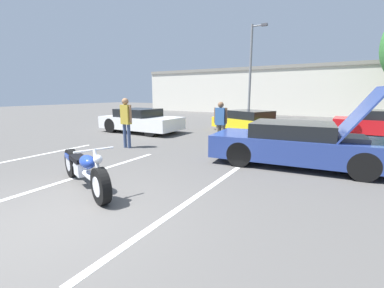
{
  "coord_description": "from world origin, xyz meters",
  "views": [
    {
      "loc": [
        3.68,
        -2.04,
        1.94
      ],
      "look_at": [
        0.77,
        2.93,
        0.8
      ],
      "focal_mm": 24.0,
      "sensor_mm": 36.0,
      "label": 1
    }
  ],
  "objects_px": {
    "light_pole": "(252,68)",
    "parked_car_mid_row": "(252,122)",
    "parked_car_left_row": "(141,121)",
    "spectator_by_show_car": "(126,118)",
    "show_car_hood_open": "(299,144)",
    "motorcycle": "(84,169)",
    "spectator_near_motorcycle": "(220,120)"
  },
  "relations": [
    {
      "from": "spectator_near_motorcycle",
      "to": "spectator_by_show_car",
      "type": "distance_m",
      "value": 3.42
    },
    {
      "from": "parked_car_left_row",
      "to": "spectator_by_show_car",
      "type": "bearing_deg",
      "value": -56.17
    },
    {
      "from": "light_pole",
      "to": "motorcycle",
      "type": "height_order",
      "value": "light_pole"
    },
    {
      "from": "parked_car_mid_row",
      "to": "spectator_by_show_car",
      "type": "height_order",
      "value": "spectator_by_show_car"
    },
    {
      "from": "parked_car_mid_row",
      "to": "spectator_by_show_car",
      "type": "distance_m",
      "value": 6.53
    },
    {
      "from": "light_pole",
      "to": "spectator_by_show_car",
      "type": "height_order",
      "value": "light_pole"
    },
    {
      "from": "light_pole",
      "to": "motorcycle",
      "type": "xyz_separation_m",
      "value": [
        1.84,
        -16.47,
        -3.45
      ]
    },
    {
      "from": "show_car_hood_open",
      "to": "spectator_by_show_car",
      "type": "bearing_deg",
      "value": -178.78
    },
    {
      "from": "light_pole",
      "to": "parked_car_left_row",
      "type": "xyz_separation_m",
      "value": [
        -2.44,
        -9.89,
        -3.27
      ]
    },
    {
      "from": "light_pole",
      "to": "parked_car_mid_row",
      "type": "xyz_separation_m",
      "value": [
        2.43,
        -7.14,
        -3.32
      ]
    },
    {
      "from": "show_car_hood_open",
      "to": "parked_car_mid_row",
      "type": "relative_size",
      "value": 1.02
    },
    {
      "from": "motorcycle",
      "to": "spectator_near_motorcycle",
      "type": "xyz_separation_m",
      "value": [
        0.6,
        5.45,
        0.57
      ]
    },
    {
      "from": "spectator_by_show_car",
      "to": "spectator_near_motorcycle",
      "type": "bearing_deg",
      "value": 36.31
    },
    {
      "from": "parked_car_mid_row",
      "to": "motorcycle",
      "type": "bearing_deg",
      "value": -69.35
    },
    {
      "from": "light_pole",
      "to": "spectator_by_show_car",
      "type": "distance_m",
      "value": 13.35
    },
    {
      "from": "motorcycle",
      "to": "show_car_hood_open",
      "type": "bearing_deg",
      "value": 70.23
    },
    {
      "from": "motorcycle",
      "to": "light_pole",
      "type": "bearing_deg",
      "value": 117.48
    },
    {
      "from": "parked_car_mid_row",
      "to": "spectator_by_show_car",
      "type": "xyz_separation_m",
      "value": [
        -2.74,
        -5.91,
        0.54
      ]
    },
    {
      "from": "motorcycle",
      "to": "show_car_hood_open",
      "type": "xyz_separation_m",
      "value": [
        3.54,
        4.09,
        0.19
      ]
    },
    {
      "from": "parked_car_mid_row",
      "to": "parked_car_left_row",
      "type": "bearing_deg",
      "value": -126.28
    },
    {
      "from": "show_car_hood_open",
      "to": "parked_car_left_row",
      "type": "relative_size",
      "value": 1.14
    },
    {
      "from": "show_car_hood_open",
      "to": "parked_car_mid_row",
      "type": "height_order",
      "value": "show_car_hood_open"
    },
    {
      "from": "spectator_by_show_car",
      "to": "motorcycle",
      "type": "bearing_deg",
      "value": -57.86
    },
    {
      "from": "parked_car_left_row",
      "to": "spectator_by_show_car",
      "type": "height_order",
      "value": "spectator_by_show_car"
    },
    {
      "from": "spectator_near_motorcycle",
      "to": "light_pole",
      "type": "bearing_deg",
      "value": 102.52
    },
    {
      "from": "parked_car_mid_row",
      "to": "spectator_near_motorcycle",
      "type": "bearing_deg",
      "value": -65.5
    },
    {
      "from": "motorcycle",
      "to": "parked_car_left_row",
      "type": "bearing_deg",
      "value": 144.18
    },
    {
      "from": "motorcycle",
      "to": "parked_car_mid_row",
      "type": "xyz_separation_m",
      "value": [
        0.59,
        9.33,
        0.13
      ]
    },
    {
      "from": "light_pole",
      "to": "spectator_near_motorcycle",
      "type": "bearing_deg",
      "value": -77.48
    },
    {
      "from": "spectator_by_show_car",
      "to": "parked_car_left_row",
      "type": "bearing_deg",
      "value": 124.09
    },
    {
      "from": "show_car_hood_open",
      "to": "parked_car_left_row",
      "type": "bearing_deg",
      "value": 156.89
    },
    {
      "from": "light_pole",
      "to": "show_car_hood_open",
      "type": "relative_size",
      "value": 1.48
    }
  ]
}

